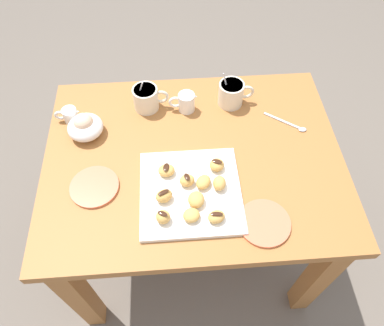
% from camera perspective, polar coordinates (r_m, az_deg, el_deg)
% --- Properties ---
extents(ground_plane, '(8.00, 8.00, 0.00)m').
position_cam_1_polar(ground_plane, '(1.84, 0.16, -12.02)').
color(ground_plane, '#665B51').
extents(dining_table, '(1.01, 0.77, 0.70)m').
position_cam_1_polar(dining_table, '(1.33, 0.21, -2.21)').
color(dining_table, '#A36633').
rests_on(dining_table, ground_plane).
extents(pastry_plate_square, '(0.31, 0.31, 0.02)m').
position_cam_1_polar(pastry_plate_square, '(1.13, -0.24, -4.57)').
color(pastry_plate_square, white).
rests_on(pastry_plate_square, dining_table).
extents(coffee_mug_cream_left, '(0.13, 0.09, 0.14)m').
position_cam_1_polar(coffee_mug_cream_left, '(1.34, -7.19, 10.16)').
color(coffee_mug_cream_left, silver).
rests_on(coffee_mug_cream_left, dining_table).
extents(coffee_mug_cream_right, '(0.13, 0.09, 0.14)m').
position_cam_1_polar(coffee_mug_cream_right, '(1.36, 6.25, 10.89)').
color(coffee_mug_cream_right, silver).
rests_on(coffee_mug_cream_right, dining_table).
extents(cream_pitcher_white, '(0.10, 0.06, 0.07)m').
position_cam_1_polar(cream_pitcher_white, '(1.33, -0.97, 9.64)').
color(cream_pitcher_white, white).
rests_on(cream_pitcher_white, dining_table).
extents(ice_cream_bowl, '(0.12, 0.12, 0.09)m').
position_cam_1_polar(ice_cream_bowl, '(1.30, -16.49, 5.56)').
color(ice_cream_bowl, white).
rests_on(ice_cream_bowl, dining_table).
extents(chocolate_sauce_pitcher, '(0.09, 0.05, 0.06)m').
position_cam_1_polar(chocolate_sauce_pitcher, '(1.37, -18.67, 7.21)').
color(chocolate_sauce_pitcher, white).
rests_on(chocolate_sauce_pitcher, dining_table).
extents(saucer_coral_left, '(0.16, 0.16, 0.01)m').
position_cam_1_polar(saucer_coral_left, '(1.11, 11.30, -9.22)').
color(saucer_coral_left, '#E5704C').
rests_on(saucer_coral_left, dining_table).
extents(saucer_coral_right, '(0.16, 0.16, 0.01)m').
position_cam_1_polar(saucer_coral_right, '(1.19, -15.11, -3.62)').
color(saucer_coral_right, '#E5704C').
rests_on(saucer_coral_right, dining_table).
extents(loose_spoon_near_saucer, '(0.14, 0.10, 0.01)m').
position_cam_1_polar(loose_spoon_near_saucer, '(1.35, 15.15, 5.93)').
color(loose_spoon_near_saucer, silver).
rests_on(loose_spoon_near_saucer, dining_table).
extents(beignet_0, '(0.05, 0.05, 0.03)m').
position_cam_1_polar(beignet_0, '(1.15, -4.04, -1.17)').
color(beignet_0, '#DBA351').
rests_on(beignet_0, pastry_plate_square).
extents(chocolate_drizzle_0, '(0.02, 0.04, 0.00)m').
position_cam_1_polar(chocolate_drizzle_0, '(1.14, -4.09, -0.67)').
color(chocolate_drizzle_0, '#381E11').
rests_on(chocolate_drizzle_0, beignet_0).
extents(beignet_1, '(0.06, 0.06, 0.04)m').
position_cam_1_polar(beignet_1, '(1.06, -4.58, -8.46)').
color(beignet_1, '#DBA351').
rests_on(beignet_1, pastry_plate_square).
extents(chocolate_drizzle_1, '(0.03, 0.03, 0.00)m').
position_cam_1_polar(chocolate_drizzle_1, '(1.05, -4.65, -7.93)').
color(chocolate_drizzle_1, '#381E11').
rests_on(chocolate_drizzle_1, beignet_1).
extents(beignet_2, '(0.07, 0.07, 0.03)m').
position_cam_1_polar(beignet_2, '(1.12, 1.80, -3.02)').
color(beignet_2, '#DBA351').
rests_on(beignet_2, pastry_plate_square).
extents(beignet_3, '(0.05, 0.06, 0.04)m').
position_cam_1_polar(beignet_3, '(1.12, 4.33, -3.19)').
color(beignet_3, '#DBA351').
rests_on(beignet_3, pastry_plate_square).
extents(beignet_4, '(0.06, 0.06, 0.03)m').
position_cam_1_polar(beignet_4, '(1.07, -0.08, -8.23)').
color(beignet_4, '#DBA351').
rests_on(beignet_4, pastry_plate_square).
extents(beignet_5, '(0.07, 0.07, 0.04)m').
position_cam_1_polar(beignet_5, '(1.16, 3.93, -0.30)').
color(beignet_5, '#DBA351').
rests_on(beignet_5, pastry_plate_square).
extents(chocolate_drizzle_5, '(0.04, 0.03, 0.00)m').
position_cam_1_polar(chocolate_drizzle_5, '(1.15, 3.98, 0.25)').
color(chocolate_drizzle_5, '#381E11').
rests_on(chocolate_drizzle_5, beignet_5).
extents(beignet_6, '(0.06, 0.05, 0.03)m').
position_cam_1_polar(beignet_6, '(1.07, 3.87, -8.43)').
color(beignet_6, '#DBA351').
rests_on(beignet_6, pastry_plate_square).
extents(chocolate_drizzle_6, '(0.04, 0.02, 0.00)m').
position_cam_1_polar(chocolate_drizzle_6, '(1.05, 3.92, -8.01)').
color(chocolate_drizzle_6, '#381E11').
rests_on(chocolate_drizzle_6, beignet_6).
extents(beignet_7, '(0.05, 0.06, 0.04)m').
position_cam_1_polar(beignet_7, '(1.09, 0.67, -5.77)').
color(beignet_7, '#DBA351').
rests_on(beignet_7, pastry_plate_square).
extents(beignet_8, '(0.06, 0.06, 0.04)m').
position_cam_1_polar(beignet_8, '(1.10, -4.43, -5.19)').
color(beignet_8, '#DBA351').
rests_on(beignet_8, pastry_plate_square).
extents(chocolate_drizzle_8, '(0.04, 0.03, 0.00)m').
position_cam_1_polar(chocolate_drizzle_8, '(1.08, -4.50, -4.62)').
color(chocolate_drizzle_8, '#381E11').
rests_on(chocolate_drizzle_8, beignet_8).
extents(beignet_9, '(0.05, 0.05, 0.04)m').
position_cam_1_polar(beignet_9, '(1.12, -0.78, -2.76)').
color(beignet_9, '#DBA351').
rests_on(beignet_9, pastry_plate_square).
extents(chocolate_drizzle_9, '(0.02, 0.03, 0.00)m').
position_cam_1_polar(chocolate_drizzle_9, '(1.11, -0.79, -2.21)').
color(chocolate_drizzle_9, '#381E11').
rests_on(chocolate_drizzle_9, beignet_9).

